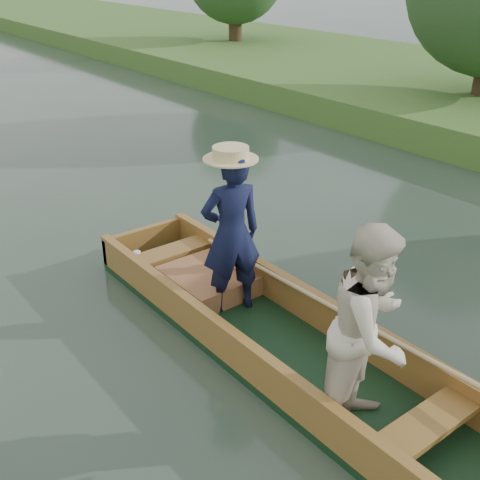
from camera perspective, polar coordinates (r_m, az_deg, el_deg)
ground at (r=5.74m, az=3.74°, el=-10.65°), size 120.00×120.00×0.00m
punt at (r=5.29m, az=4.91°, el=-6.40°), size 1.18×5.00×1.77m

